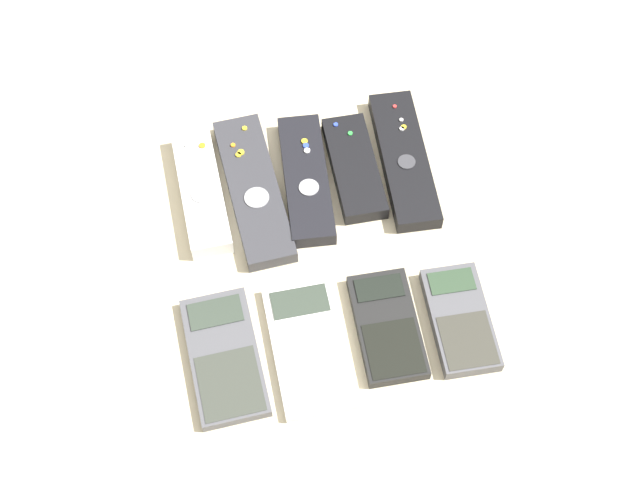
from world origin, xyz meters
The scene contains 10 objects.
ground_plane centered at (0.00, 0.00, 0.00)m, with size 3.00×3.00×0.00m, color beige.
remote_0 centered at (-0.13, 0.13, 0.01)m, with size 0.06×0.18×0.03m.
remote_1 centered at (-0.07, 0.12, 0.01)m, with size 0.07×0.22×0.02m.
remote_2 centered at (0.00, 0.12, 0.01)m, with size 0.07×0.19×0.02m.
remote_3 centered at (0.06, 0.13, 0.01)m, with size 0.05×0.15×0.02m.
remote_4 centered at (0.13, 0.13, 0.01)m, with size 0.06×0.20×0.02m.
calculator_0 centered at (-0.13, -0.10, 0.01)m, with size 0.08×0.16×0.02m.
calculator_1 centered at (-0.04, -0.10, 0.01)m, with size 0.08×0.16×0.01m.
calculator_2 centered at (0.05, -0.09, 0.01)m, with size 0.07×0.14×0.02m.
calculator_3 centered at (0.14, -0.10, 0.01)m, with size 0.07×0.13×0.02m.
Camera 1 is at (-0.10, -0.51, 0.92)m, focal length 50.00 mm.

